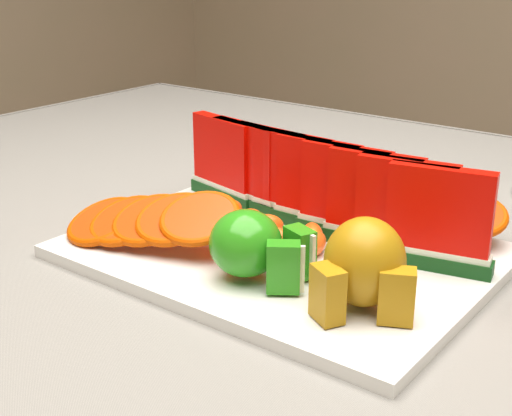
{
  "coord_description": "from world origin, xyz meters",
  "views": [
    {
      "loc": [
        0.4,
        -0.65,
        1.05
      ],
      "look_at": [
        0.0,
        -0.12,
        0.81
      ],
      "focal_mm": 50.0,
      "sensor_mm": 36.0,
      "label": 1
    }
  ],
  "objects_px": {
    "apple_cluster": "(253,246)",
    "fork": "(240,148)",
    "pear_cluster": "(364,266)",
    "platter": "(283,252)"
  },
  "relations": [
    {
      "from": "platter",
      "to": "pear_cluster",
      "type": "xyz_separation_m",
      "value": [
        0.13,
        -0.06,
        0.04
      ]
    },
    {
      "from": "platter",
      "to": "apple_cluster",
      "type": "height_order",
      "value": "apple_cluster"
    },
    {
      "from": "pear_cluster",
      "to": "fork",
      "type": "height_order",
      "value": "pear_cluster"
    },
    {
      "from": "platter",
      "to": "apple_cluster",
      "type": "xyz_separation_m",
      "value": [
        0.02,
        -0.08,
        0.04
      ]
    },
    {
      "from": "pear_cluster",
      "to": "platter",
      "type": "bearing_deg",
      "value": 152.91
    },
    {
      "from": "platter",
      "to": "apple_cluster",
      "type": "relative_size",
      "value": 3.96
    },
    {
      "from": "platter",
      "to": "pear_cluster",
      "type": "relative_size",
      "value": 4.27
    },
    {
      "from": "apple_cluster",
      "to": "fork",
      "type": "bearing_deg",
      "value": 130.0
    },
    {
      "from": "apple_cluster",
      "to": "pear_cluster",
      "type": "xyz_separation_m",
      "value": [
        0.1,
        0.01,
        0.01
      ]
    },
    {
      "from": "platter",
      "to": "fork",
      "type": "bearing_deg",
      "value": 134.55
    }
  ]
}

